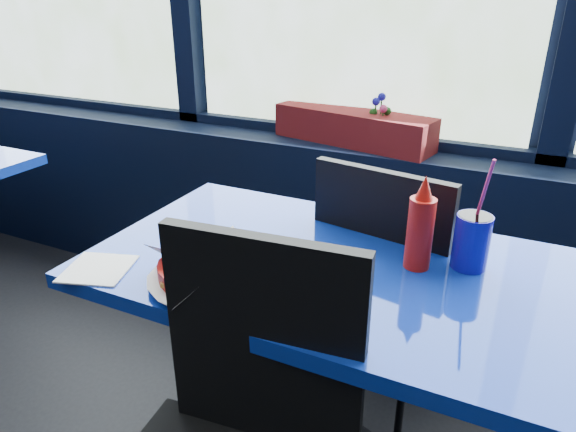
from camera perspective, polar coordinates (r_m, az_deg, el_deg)
The scene contains 9 objects.
window_sill at distance 2.27m, azimuth 5.34°, elevation -1.64°, with size 5.00×0.26×0.80m, color black.
near_table at distance 1.39m, azimuth 4.48°, elevation -11.68°, with size 1.20×0.70×0.75m.
chair_near_back at distance 1.65m, azimuth 10.02°, elevation -6.91°, with size 0.49×0.49×0.94m.
planter_box at distance 2.12m, azimuth 7.20°, elevation 9.76°, with size 0.67×0.17×0.13m, color maroon.
flower_vase at distance 2.06m, azimuth 9.99°, elevation 9.18°, with size 0.11×0.12×0.21m.
food_basket at distance 1.18m, azimuth -8.02°, elevation -6.28°, with size 0.35×0.35×0.11m.
ketchup_bottle at distance 1.26m, azimuth 14.49°, elevation -1.29°, with size 0.06×0.06×0.24m.
soda_cup at distance 1.31m, azimuth 19.74°, elevation -2.58°, with size 0.09×0.09×0.29m.
napkin at distance 1.34m, azimuth -20.35°, elevation -5.51°, with size 0.15×0.15×0.00m, color white.
Camera 1 is at (0.69, 0.94, 1.38)m, focal length 32.00 mm.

